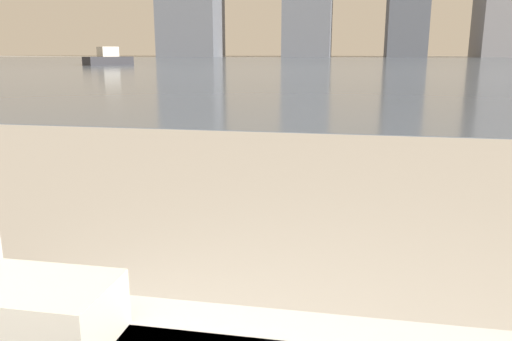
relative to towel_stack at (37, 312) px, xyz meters
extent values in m
cube|color=silver|center=(0.00, 0.00, -0.04)|extent=(0.30, 0.19, 0.04)
cube|color=silver|center=(0.00, 0.00, 0.00)|extent=(0.30, 0.19, 0.04)
cube|color=silver|center=(0.00, 0.00, 0.04)|extent=(0.30, 0.19, 0.04)
cube|color=slate|center=(0.14, 61.14, -0.61)|extent=(180.00, 110.00, 0.01)
cube|color=#2D2D33|center=(-20.02, 39.96, -0.25)|extent=(3.43, 4.23, 0.72)
cube|color=silver|center=(-20.02, 39.96, 0.53)|extent=(1.71, 1.86, 0.83)
camera|label=1|loc=(0.58, -0.78, 0.49)|focal=35.00mm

